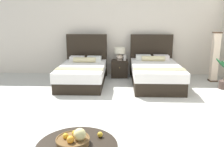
% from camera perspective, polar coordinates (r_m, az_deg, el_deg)
% --- Properties ---
extents(ground_plane, '(10.16, 10.12, 0.02)m').
position_cam_1_polar(ground_plane, '(4.91, 1.37, -9.09)').
color(ground_plane, '#B7B5AD').
extents(wall_back, '(10.16, 0.12, 2.76)m').
position_cam_1_polar(wall_back, '(7.80, 1.74, 9.94)').
color(wall_back, beige).
rests_on(wall_back, ground).
extents(bed_near_window, '(1.27, 2.03, 1.33)m').
position_cam_1_polar(bed_near_window, '(6.80, -7.02, 0.19)').
color(bed_near_window, black).
rests_on(bed_near_window, ground).
extents(bed_near_corner, '(1.32, 2.18, 1.32)m').
position_cam_1_polar(bed_near_corner, '(6.78, 10.26, 0.16)').
color(bed_near_corner, black).
rests_on(bed_near_corner, ground).
extents(nightstand, '(0.51, 0.45, 0.54)m').
position_cam_1_polar(nightstand, '(7.49, 1.83, 1.17)').
color(nightstand, black).
rests_on(nightstand, ground).
extents(table_lamp, '(0.33, 0.33, 0.40)m').
position_cam_1_polar(table_lamp, '(7.41, 1.86, 5.09)').
color(table_lamp, beige).
rests_on(table_lamp, nightstand).
extents(vase, '(0.08, 0.08, 0.18)m').
position_cam_1_polar(vase, '(7.38, 3.04, 3.81)').
color(vase, silver).
rests_on(vase, nightstand).
extents(fruit_bowl, '(0.40, 0.40, 0.21)m').
position_cam_1_polar(fruit_bowl, '(2.93, -9.12, -15.35)').
color(fruit_bowl, brown).
rests_on(fruit_bowl, coffee_table).
extents(loose_apple, '(0.07, 0.07, 0.07)m').
position_cam_1_polar(loose_apple, '(3.07, -2.87, -14.38)').
color(loose_apple, gold).
rests_on(loose_apple, coffee_table).
extents(floor_lamp_corner, '(0.23, 0.23, 1.43)m').
position_cam_1_polar(floor_lamp_corner, '(7.55, 23.42, 3.62)').
color(floor_lamp_corner, '#392212').
rests_on(floor_lamp_corner, ground).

